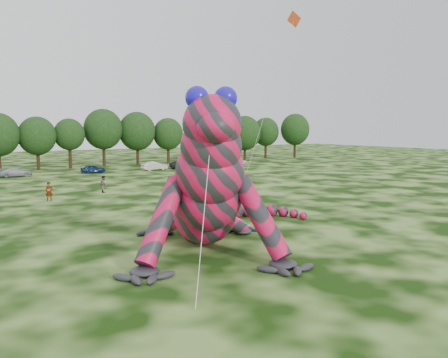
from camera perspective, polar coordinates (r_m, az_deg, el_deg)
ground at (r=27.96m, az=5.38°, el=-8.07°), size 240.00×240.00×0.00m
inflatable_gecko at (r=27.00m, az=-2.91°, el=1.41°), size 21.50×23.08×9.26m
flying_kite at (r=40.01m, az=8.55°, el=18.20°), size 3.82×4.66×17.33m
tree_8 at (r=79.42m, az=-23.19°, el=4.30°), size 6.14×5.53×8.94m
tree_9 at (r=80.76m, az=-19.51°, el=4.40°), size 5.27×4.74×8.68m
tree_10 at (r=83.52m, az=-15.47°, el=5.23°), size 7.09×6.38×10.50m
tree_11 at (r=85.21m, az=-11.25°, el=5.23°), size 7.01×6.31×10.07m
tree_12 at (r=87.22m, az=-7.30°, el=4.98°), size 5.99×5.39×8.97m
tree_13 at (r=89.87m, az=-3.00°, el=5.44°), size 6.83×6.15×10.13m
tree_14 at (r=94.47m, az=-0.09°, el=5.30°), size 6.82×6.14×9.40m
tree_15 at (r=96.42m, az=2.75°, el=5.39°), size 7.17×6.45×9.63m
tree_16 at (r=101.83m, az=5.47°, el=5.37°), size 6.26×5.63×9.37m
tree_17 at (r=103.84m, az=9.25°, el=5.59°), size 6.98×6.28×10.30m
car_3 at (r=70.32m, az=-25.55°, el=0.80°), size 4.50×2.07×1.27m
car_4 at (r=71.56m, az=-16.73°, el=1.27°), size 3.77×1.57×1.28m
car_5 at (r=73.94m, az=-9.08°, el=1.70°), size 4.47×1.93×1.43m
car_6 at (r=75.89m, az=-5.12°, el=1.91°), size 5.68×3.41×1.48m
car_7 at (r=83.56m, az=1.84°, el=2.30°), size 4.58×2.55×1.26m
spectator_3 at (r=60.81m, az=0.88°, el=0.82°), size 0.92×1.03×1.67m
spectator_1 at (r=49.84m, az=-15.44°, el=-0.65°), size 0.83×1.00×1.84m
spectator_2 at (r=56.13m, az=-2.79°, el=0.39°), size 0.69×1.19×1.83m
spectator_0 at (r=45.63m, az=-21.87°, el=-1.54°), size 0.78×0.61×1.87m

